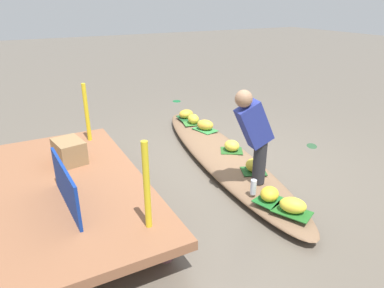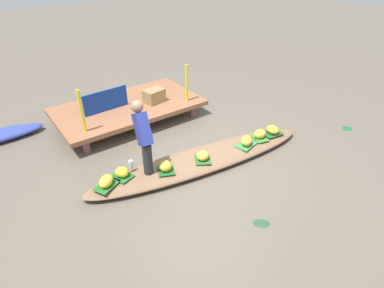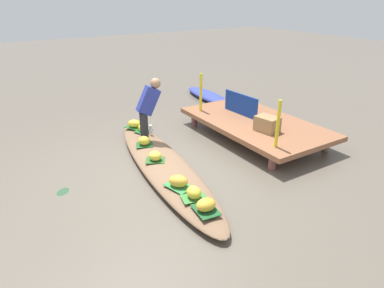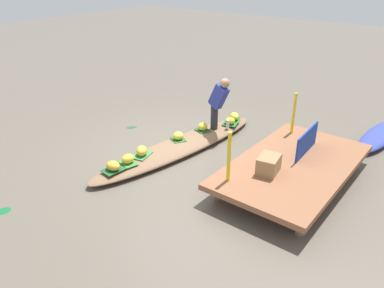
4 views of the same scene
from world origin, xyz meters
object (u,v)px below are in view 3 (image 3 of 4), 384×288
Objects in this scene: banana_bunch_5 at (134,124)px; vendor_person at (148,105)px; banana_bunch_1 at (144,141)px; produce_crate at (267,124)px; moored_boat at (209,96)px; banana_bunch_4 at (206,205)px; banana_bunch_6 at (178,181)px; water_bottle at (151,129)px; market_banner at (241,104)px; banana_bunch_3 at (155,156)px; vendor_boat at (163,165)px; banana_bunch_2 at (143,127)px; banana_bunch_0 at (194,192)px.

vendor_person reaches higher than banana_bunch_5.
banana_bunch_1 is at bearing -43.93° from vendor_person.
moored_boat is at bearing 163.87° from produce_crate.
banana_bunch_4 is at bearing -9.64° from vendor_person.
banana_bunch_4 is 0.23× the size of vendor_person.
banana_bunch_1 is 0.51× the size of produce_crate.
banana_bunch_1 is 1.69m from banana_bunch_6.
water_bottle is at bearing 164.86° from banana_bunch_6.
market_banner reaches higher than banana_bunch_4.
banana_bunch_3 is 1.26m from water_bottle.
banana_bunch_6 is (0.89, -0.21, 0.19)m from vendor_boat.
vendor_person is at bearing 159.52° from banana_bunch_3.
moored_boat is 3.37m from water_bottle.
banana_bunch_1 is at bearing -37.97° from water_bottle.
moored_boat is at bearing 133.24° from banana_bunch_3.
vendor_person reaches higher than banana_bunch_2.
produce_crate is at bearing 113.47° from banana_bunch_0.
banana_bunch_5 is at bearing 170.61° from banana_bunch_6.
banana_bunch_0 reaches higher than banana_bunch_4.
banana_bunch_6 is at bearing -15.14° from water_bottle.
banana_bunch_3 is at bearing -98.70° from produce_crate.
produce_crate reaches higher than vendor_boat.
banana_bunch_1 is 0.78× the size of banana_bunch_5.
vendor_person is (0.73, 0.02, 0.60)m from banana_bunch_5.
banana_bunch_3 is (-0.08, -0.11, 0.18)m from vendor_boat.
banana_bunch_0 is (4.43, -3.33, 0.18)m from moored_boat.
banana_bunch_1 is 0.22× the size of market_banner.
water_bottle is (-2.14, 0.58, -0.00)m from banana_bunch_6.
banana_bunch_1 reaches higher than banana_bunch_5.
vendor_person is (-0.24, 0.23, 0.60)m from banana_bunch_1.
vendor_boat is at bearing 171.83° from banana_bunch_0.
banana_bunch_3 is 0.84× the size of banana_bunch_4.
water_bottle reaches higher than banana_bunch_0.
produce_crate is (-1.02, 2.34, 0.24)m from banana_bunch_0.
banana_bunch_5 is (1.40, -2.92, 0.17)m from moored_boat.
banana_bunch_1 is 0.72m from banana_bunch_2.
banana_bunch_2 is (-0.66, 0.29, -0.01)m from banana_bunch_1.
market_banner reaches higher than banana_bunch_6.
vendor_boat is 19.13× the size of banana_bunch_2.
banana_bunch_1 is 0.98× the size of banana_bunch_2.
water_bottle is (1.90, -2.78, 0.18)m from moored_boat.
banana_bunch_0 is 0.34m from banana_bunch_4.
vendor_person is at bearing -50.07° from moored_boat.
banana_bunch_3 is (1.36, -0.40, 0.00)m from banana_bunch_2.
moored_boat is at bearing 143.06° from banana_bunch_0.
vendor_person is (-0.94, 0.35, 0.60)m from banana_bunch_3.
vendor_boat is 3.63× the size of vendor_person.
banana_bunch_5 is at bearing -179.98° from vendor_boat.
vendor_person is at bearing -7.12° from banana_bunch_2.
market_banner is at bearing 133.18° from banana_bunch_4.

